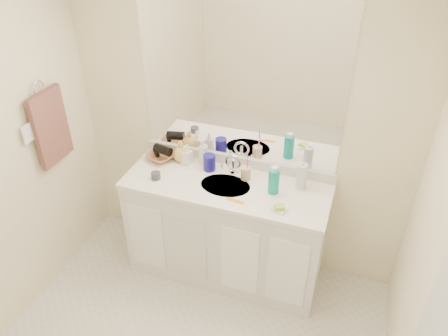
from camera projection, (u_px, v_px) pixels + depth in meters
wall_back at (239, 128)px, 3.23m from camera, size 2.60×0.02×2.40m
wall_right at (436, 316)px, 1.85m from camera, size 0.02×2.60×2.40m
vanity_cabinet at (226, 230)px, 3.44m from camera, size 1.50×0.55×0.85m
countertop at (226, 185)px, 3.20m from camera, size 1.52×0.57×0.03m
backsplash at (237, 161)px, 3.37m from camera, size 1.52×0.03×0.08m
sink_basin at (225, 187)px, 3.18m from camera, size 0.37×0.37×0.02m
faucet at (233, 166)px, 3.28m from camera, size 0.02×0.02×0.11m
mirror at (239, 83)px, 3.02m from camera, size 1.48×0.01×1.20m
blue_mug at (209, 163)px, 3.31m from camera, size 0.10×0.10×0.13m
tan_cup at (246, 173)px, 3.21m from camera, size 0.10×0.10×0.10m
toothbrush at (247, 162)px, 3.15m from camera, size 0.01×0.04×0.18m
mouthwash_bottle at (274, 181)px, 3.05m from camera, size 0.10×0.10×0.19m
clear_pump_bottle at (302, 176)px, 3.10m from camera, size 0.10×0.10×0.19m
soap_dish at (279, 209)px, 2.93m from camera, size 0.12×0.11×0.01m
green_soap at (279, 207)px, 2.92m from camera, size 0.08×0.07×0.02m
orange_comb at (236, 201)px, 3.02m from camera, size 0.13×0.04×0.01m
dark_jar at (156, 176)px, 3.23m from camera, size 0.09×0.09×0.05m
soap_bottle_white at (204, 151)px, 3.36m from camera, size 0.10×0.10×0.21m
soap_bottle_cream at (187, 154)px, 3.37m from camera, size 0.09×0.09×0.16m
soap_bottle_yellow at (181, 151)px, 3.40m from camera, size 0.15×0.15×0.17m
wicker_basket at (161, 156)px, 3.45m from camera, size 0.28×0.28×0.05m
hair_dryer at (163, 150)px, 3.41m from camera, size 0.16×0.10×0.07m
towel_ring at (39, 88)px, 2.97m from camera, size 0.01×0.11×0.11m
hand_towel at (51, 127)px, 3.13m from camera, size 0.04×0.32×0.55m
switch_plate at (27, 134)px, 2.95m from camera, size 0.01×0.08×0.13m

